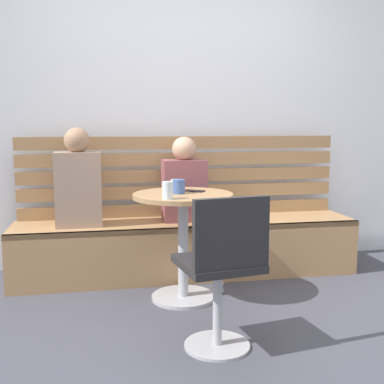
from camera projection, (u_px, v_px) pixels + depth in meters
name	position (u px, v px, depth m)	size (l,w,h in m)	color
ground	(224.00, 339.00, 2.70)	(8.00, 8.00, 0.00)	#42424C
back_wall	(177.00, 95.00, 4.09)	(5.20, 0.10, 2.90)	silver
booth_bench	(187.00, 248.00, 3.83)	(2.70, 0.52, 0.44)	#A87C51
booth_backrest	(181.00, 176.00, 3.99)	(2.65, 0.04, 0.66)	#9A7249
cafe_table	(183.00, 226.00, 3.25)	(0.68, 0.68, 0.74)	#ADADB2
white_chair	(223.00, 268.00, 2.48)	(0.46, 0.46, 0.85)	#ADADB2
person_adult	(78.00, 182.00, 3.58)	(0.34, 0.22, 0.74)	#9E7F6B
person_child_left	(184.00, 184.00, 3.79)	(0.34, 0.22, 0.67)	brown
cup_glass_short	(176.00, 185.00, 3.35)	(0.08, 0.08, 0.08)	silver
cup_mug_blue	(179.00, 187.00, 3.21)	(0.08, 0.08, 0.10)	#3D5B9E
cup_water_clear	(168.00, 190.00, 2.97)	(0.07, 0.07, 0.11)	white
phone_on_table	(194.00, 191.00, 3.32)	(0.07, 0.14, 0.01)	black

